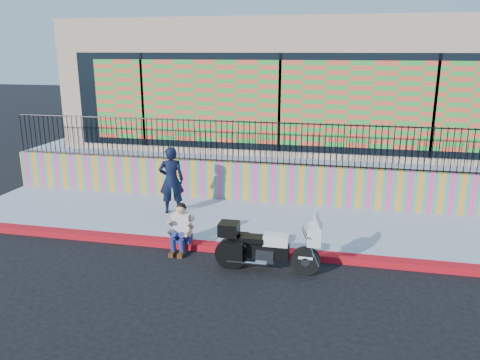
# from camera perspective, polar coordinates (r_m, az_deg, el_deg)

# --- Properties ---
(ground) EXTENTS (90.00, 90.00, 0.00)m
(ground) POSITION_cam_1_polar(r_m,az_deg,el_deg) (10.42, 1.43, -8.94)
(ground) COLOR black
(ground) RESTS_ON ground
(red_curb) EXTENTS (16.00, 0.30, 0.15)m
(red_curb) POSITION_cam_1_polar(r_m,az_deg,el_deg) (10.39, 1.44, -8.56)
(red_curb) COLOR red
(red_curb) RESTS_ON ground
(sidewalk) EXTENTS (16.00, 3.00, 0.15)m
(sidewalk) POSITION_cam_1_polar(r_m,az_deg,el_deg) (11.89, 2.95, -5.38)
(sidewalk) COLOR #979DB5
(sidewalk) RESTS_ON ground
(mural_wall) EXTENTS (16.00, 0.20, 1.10)m
(mural_wall) POSITION_cam_1_polar(r_m,az_deg,el_deg) (13.20, 4.12, -0.40)
(mural_wall) COLOR #EC3E86
(mural_wall) RESTS_ON sidewalk
(metal_fence) EXTENTS (15.80, 0.04, 1.20)m
(metal_fence) POSITION_cam_1_polar(r_m,az_deg,el_deg) (12.93, 4.22, 4.50)
(metal_fence) COLOR black
(metal_fence) RESTS_ON mural_wall
(elevated_platform) EXTENTS (16.00, 10.00, 1.25)m
(elevated_platform) POSITION_cam_1_polar(r_m,az_deg,el_deg) (18.14, 6.45, 3.71)
(elevated_platform) COLOR #979DB5
(elevated_platform) RESTS_ON ground
(storefront_building) EXTENTS (14.00, 8.06, 4.00)m
(storefront_building) POSITION_cam_1_polar(r_m,az_deg,el_deg) (17.57, 6.64, 11.97)
(storefront_building) COLOR tan
(storefront_building) RESTS_ON elevated_platform
(police_motorcycle) EXTENTS (2.10, 0.69, 1.31)m
(police_motorcycle) POSITION_cam_1_polar(r_m,az_deg,el_deg) (9.45, 3.18, -8.00)
(police_motorcycle) COLOR black
(police_motorcycle) RESTS_ON ground
(police_officer) EXTENTS (0.75, 0.62, 1.78)m
(police_officer) POSITION_cam_1_polar(r_m,az_deg,el_deg) (12.35, -8.37, -0.01)
(police_officer) COLOR black
(police_officer) RESTS_ON sidewalk
(seated_man) EXTENTS (0.54, 0.71, 1.06)m
(seated_man) POSITION_cam_1_polar(r_m,az_deg,el_deg) (10.43, -7.31, -6.36)
(seated_man) COLOR navy
(seated_man) RESTS_ON ground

